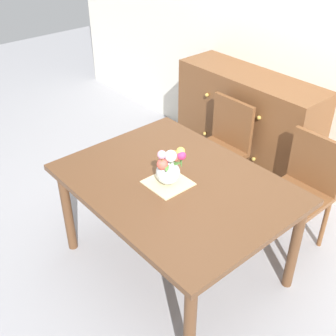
% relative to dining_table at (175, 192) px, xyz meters
% --- Properties ---
extents(ground_plane, '(12.00, 12.00, 0.00)m').
position_rel_dining_table_xyz_m(ground_plane, '(0.00, 0.00, -0.67)').
color(ground_plane, '#939399').
extents(back_wall, '(7.00, 0.10, 2.80)m').
position_rel_dining_table_xyz_m(back_wall, '(0.00, 1.60, 0.73)').
color(back_wall, silver).
rests_on(back_wall, ground_plane).
extents(dining_table, '(1.48, 1.12, 0.76)m').
position_rel_dining_table_xyz_m(dining_table, '(0.00, 0.00, 0.00)').
color(dining_table, brown).
rests_on(dining_table, ground_plane).
extents(chair_left, '(0.42, 0.42, 0.90)m').
position_rel_dining_table_xyz_m(chair_left, '(-0.41, 0.90, -0.16)').
color(chair_left, brown).
rests_on(chair_left, ground_plane).
extents(chair_right, '(0.42, 0.42, 0.90)m').
position_rel_dining_table_xyz_m(chair_right, '(0.41, 0.90, -0.16)').
color(chair_right, brown).
rests_on(chair_right, ground_plane).
extents(dresser, '(1.40, 0.47, 1.00)m').
position_rel_dining_table_xyz_m(dresser, '(-0.51, 1.33, -0.17)').
color(dresser, brown).
rests_on(dresser, ground_plane).
extents(placemat, '(0.26, 0.26, 0.01)m').
position_rel_dining_table_xyz_m(placemat, '(-0.01, -0.05, 0.09)').
color(placemat, '#CCB789').
rests_on(placemat, dining_table).
extents(flower_vase, '(0.17, 0.18, 0.27)m').
position_rel_dining_table_xyz_m(flower_vase, '(-0.01, -0.05, 0.22)').
color(flower_vase, silver).
rests_on(flower_vase, placemat).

